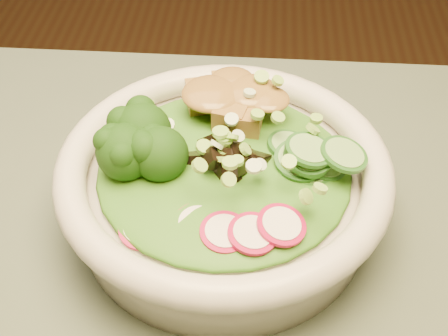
# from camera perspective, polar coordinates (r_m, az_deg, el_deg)

# --- Properties ---
(salad_bowl) EXTENTS (0.25, 0.25, 0.07)m
(salad_bowl) POSITION_cam_1_polar(r_m,az_deg,el_deg) (0.48, 0.00, -1.65)
(salad_bowl) COLOR silver
(salad_bowl) RESTS_ON dining_table
(lettuce_bed) EXTENTS (0.19, 0.19, 0.02)m
(lettuce_bed) POSITION_cam_1_polar(r_m,az_deg,el_deg) (0.46, 0.00, 0.09)
(lettuce_bed) COLOR #2B6315
(lettuce_bed) RESTS_ON salad_bowl
(broccoli_florets) EXTENTS (0.09, 0.09, 0.04)m
(broccoli_florets) POSITION_cam_1_polar(r_m,az_deg,el_deg) (0.46, -7.33, 1.39)
(broccoli_florets) COLOR black
(broccoli_florets) RESTS_ON salad_bowl
(radish_slices) EXTENTS (0.11, 0.07, 0.02)m
(radish_slices) POSITION_cam_1_polar(r_m,az_deg,el_deg) (0.42, 0.11, -5.43)
(radish_slices) COLOR #A40C3C
(radish_slices) RESTS_ON salad_bowl
(cucumber_slices) EXTENTS (0.09, 0.09, 0.03)m
(cucumber_slices) POSITION_cam_1_polar(r_m,az_deg,el_deg) (0.46, 7.62, 0.80)
(cucumber_slices) COLOR #7CAB5F
(cucumber_slices) RESTS_ON salad_bowl
(mushroom_heap) EXTENTS (0.09, 0.09, 0.04)m
(mushroom_heap) POSITION_cam_1_polar(r_m,az_deg,el_deg) (0.46, 0.05, 2.19)
(mushroom_heap) COLOR black
(mushroom_heap) RESTS_ON salad_bowl
(tofu_cubes) EXTENTS (0.10, 0.08, 0.03)m
(tofu_cubes) POSITION_cam_1_polar(r_m,az_deg,el_deg) (0.50, 0.39, 5.62)
(tofu_cubes) COLOR olive
(tofu_cubes) RESTS_ON salad_bowl
(peanut_sauce) EXTENTS (0.07, 0.05, 0.01)m
(peanut_sauce) POSITION_cam_1_polar(r_m,az_deg,el_deg) (0.49, 0.40, 6.73)
(peanut_sauce) COLOR brown
(peanut_sauce) RESTS_ON tofu_cubes
(scallion_garnish) EXTENTS (0.18, 0.18, 0.02)m
(scallion_garnish) POSITION_cam_1_polar(r_m,az_deg,el_deg) (0.45, 0.00, 2.13)
(scallion_garnish) COLOR #85BF43
(scallion_garnish) RESTS_ON salad_bowl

